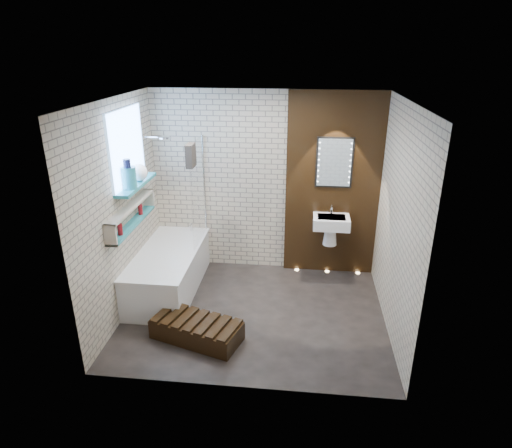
# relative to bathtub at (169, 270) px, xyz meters

# --- Properties ---
(ground) EXTENTS (3.20, 3.20, 0.00)m
(ground) POSITION_rel_bathtub_xyz_m (1.22, -0.45, -0.29)
(ground) COLOR black
(ground) RESTS_ON ground
(room_shell) EXTENTS (3.24, 3.20, 2.60)m
(room_shell) POSITION_rel_bathtub_xyz_m (1.22, -0.45, 1.01)
(room_shell) COLOR #BBA994
(room_shell) RESTS_ON ground
(walnut_panel) EXTENTS (1.30, 0.06, 2.60)m
(walnut_panel) POSITION_rel_bathtub_xyz_m (2.17, 0.82, 1.01)
(walnut_panel) COLOR black
(walnut_panel) RESTS_ON ground
(clerestory_window) EXTENTS (0.18, 1.00, 0.94)m
(clerestory_window) POSITION_rel_bathtub_xyz_m (-0.34, -0.10, 1.61)
(clerestory_window) COLOR #7FADE0
(clerestory_window) RESTS_ON room_shell
(display_niche) EXTENTS (0.14, 1.30, 0.26)m
(display_niche) POSITION_rel_bathtub_xyz_m (-0.31, -0.30, 0.91)
(display_niche) COLOR teal
(display_niche) RESTS_ON room_shell
(bathtub) EXTENTS (0.79, 1.74, 0.70)m
(bathtub) POSITION_rel_bathtub_xyz_m (0.00, 0.00, 0.00)
(bathtub) COLOR white
(bathtub) RESTS_ON ground
(bath_screen) EXTENTS (0.01, 0.78, 1.40)m
(bath_screen) POSITION_rel_bathtub_xyz_m (0.35, 0.44, 0.99)
(bath_screen) COLOR white
(bath_screen) RESTS_ON bathtub
(towel) EXTENTS (0.09, 0.22, 0.29)m
(towel) POSITION_rel_bathtub_xyz_m (0.35, 0.15, 1.56)
(towel) COLOR black
(towel) RESTS_ON bath_screen
(shower_head) EXTENTS (0.18, 0.18, 0.02)m
(shower_head) POSITION_rel_bathtub_xyz_m (-0.08, 0.50, 1.71)
(shower_head) COLOR silver
(shower_head) RESTS_ON room_shell
(washbasin) EXTENTS (0.50, 0.36, 0.58)m
(washbasin) POSITION_rel_bathtub_xyz_m (2.17, 0.62, 0.50)
(washbasin) COLOR white
(washbasin) RESTS_ON walnut_panel
(led_mirror) EXTENTS (0.50, 0.02, 0.70)m
(led_mirror) POSITION_rel_bathtub_xyz_m (2.17, 0.78, 1.36)
(led_mirror) COLOR black
(led_mirror) RESTS_ON walnut_panel
(walnut_step) EXTENTS (1.10, 0.73, 0.22)m
(walnut_step) POSITION_rel_bathtub_xyz_m (0.62, -1.03, -0.18)
(walnut_step) COLOR black
(walnut_step) RESTS_ON ground
(niche_bottles) EXTENTS (0.06, 0.72, 0.14)m
(niche_bottles) POSITION_rel_bathtub_xyz_m (-0.31, -0.39, 0.87)
(niche_bottles) COLOR maroon
(niche_bottles) RESTS_ON display_niche
(sill_vases) EXTENTS (0.22, 0.51, 0.36)m
(sill_vases) POSITION_rel_bathtub_xyz_m (-0.28, -0.17, 1.38)
(sill_vases) COLOR white
(sill_vases) RESTS_ON clerestory_window
(floor_uplights) EXTENTS (0.96, 0.06, 0.01)m
(floor_uplights) POSITION_rel_bathtub_xyz_m (2.17, 0.75, -0.29)
(floor_uplights) COLOR #FFD899
(floor_uplights) RESTS_ON ground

